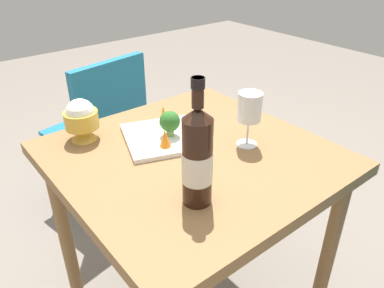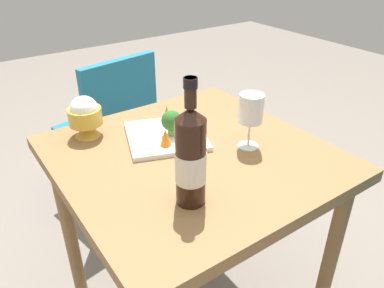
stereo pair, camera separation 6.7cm
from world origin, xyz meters
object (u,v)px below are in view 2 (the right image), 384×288
object	(u,v)px
wine_glass	(251,110)
rice_bowl	(85,116)
serving_plate	(166,136)
carrot_garnish_right	(167,114)
broccoli_floret	(172,121)
chair_near_window	(115,119)
wine_bottle	(191,157)
carrot_garnish_left	(165,137)

from	to	relation	value
wine_glass	rice_bowl	xyz separation A→B (m)	(0.36, 0.39, -0.05)
serving_plate	carrot_garnish_right	bearing A→B (deg)	-34.70
wine_glass	broccoli_floret	xyz separation A→B (m)	(0.18, 0.17, -0.06)
serving_plate	rice_bowl	bearing A→B (deg)	51.32
chair_near_window	wine_glass	distance (m)	0.93
wine_bottle	broccoli_floret	world-z (taller)	wine_bottle
chair_near_window	broccoli_floret	bearing A→B (deg)	-107.54
wine_glass	carrot_garnish_right	size ratio (longest dim) A/B	2.59
broccoli_floret	chair_near_window	bearing A→B (deg)	-6.79
rice_bowl	chair_near_window	bearing A→B (deg)	-31.18
rice_bowl	serving_plate	xyz separation A→B (m)	(-0.17, -0.21, -0.07)
serving_plate	broccoli_floret	bearing A→B (deg)	-140.87
wine_glass	carrot_garnish_right	world-z (taller)	wine_glass
chair_near_window	carrot_garnish_right	xyz separation A→B (m)	(-0.60, 0.05, 0.27)
wine_bottle	serving_plate	xyz separation A→B (m)	(0.32, -0.12, -0.12)
carrot_garnish_left	chair_near_window	bearing A→B (deg)	-10.46
wine_glass	serving_plate	size ratio (longest dim) A/B	0.56
rice_bowl	broccoli_floret	bearing A→B (deg)	-129.58
wine_bottle	rice_bowl	size ratio (longest dim) A/B	2.34
wine_bottle	carrot_garnish_right	bearing A→B (deg)	-23.40
serving_plate	broccoli_floret	world-z (taller)	broccoli_floret
wine_glass	serving_plate	xyz separation A→B (m)	(0.20, 0.19, -0.12)
wine_glass	rice_bowl	size ratio (longest dim) A/B	1.26
wine_glass	broccoli_floret	bearing A→B (deg)	43.71
wine_bottle	broccoli_floret	xyz separation A→B (m)	(0.30, -0.14, -0.07)
broccoli_floret	carrot_garnish_left	size ratio (longest dim) A/B	1.49
chair_near_window	rice_bowl	world-z (taller)	rice_bowl
rice_bowl	carrot_garnish_right	xyz separation A→B (m)	(-0.10, -0.25, -0.02)
wine_glass	serving_plate	world-z (taller)	wine_glass
serving_plate	carrot_garnish_right	distance (m)	0.09
wine_bottle	broccoli_floret	bearing A→B (deg)	-24.00
serving_plate	carrot_garnish_left	bearing A→B (deg)	148.39
carrot_garnish_right	wine_glass	bearing A→B (deg)	-151.65
broccoli_floret	carrot_garnish_right	distance (m)	0.09
chair_near_window	carrot_garnish_left	size ratio (longest dim) A/B	14.75
wine_bottle	wine_glass	bearing A→B (deg)	-68.25
chair_near_window	wine_bottle	world-z (taller)	wine_bottle
broccoli_floret	carrot_garnish_left	xyz separation A→B (m)	(-0.05, 0.05, -0.02)
carrot_garnish_right	broccoli_floret	bearing A→B (deg)	158.91
wine_bottle	carrot_garnish_left	xyz separation A→B (m)	(0.26, -0.08, -0.09)
rice_bowl	carrot_garnish_left	size ratio (longest dim) A/B	2.46
broccoli_floret	wine_bottle	bearing A→B (deg)	156.00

